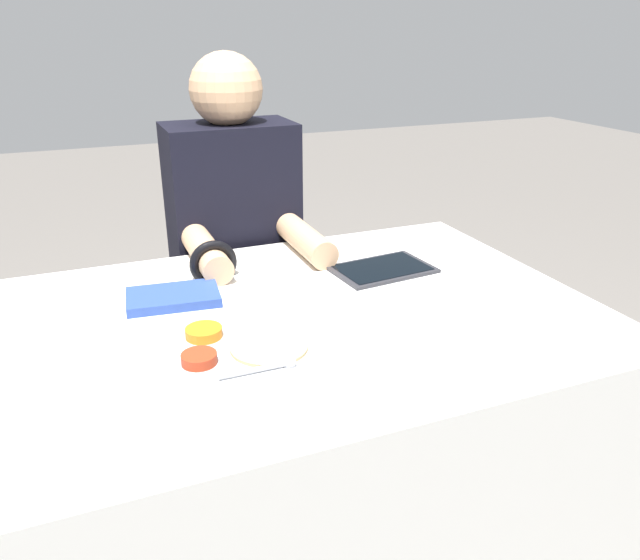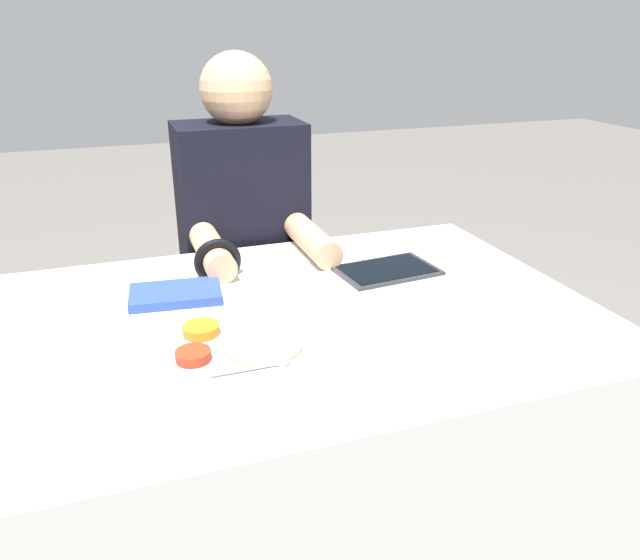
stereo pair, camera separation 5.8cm
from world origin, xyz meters
name	(u,v)px [view 2 (the right image)]	position (x,y,z in m)	size (l,w,h in m)	color
dining_table	(295,455)	(0.00, 0.00, 0.35)	(1.22, 0.84, 0.70)	silver
thali_tray	(231,349)	(-0.15, -0.12, 0.71)	(0.31, 0.31, 0.03)	#B7BABF
red_notebook	(176,295)	(-0.21, 0.15, 0.71)	(0.20, 0.14, 0.02)	silver
tablet_device	(387,270)	(0.27, 0.14, 0.71)	(0.24, 0.17, 0.01)	#28282D
person_diner	(246,279)	(0.02, 0.54, 0.56)	(0.35, 0.47, 1.18)	black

